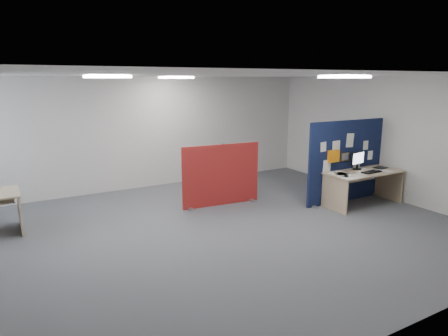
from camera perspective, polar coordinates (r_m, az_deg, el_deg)
name	(u,v)px	position (r m, az deg, el deg)	size (l,w,h in m)	color
floor	(210,232)	(7.11, -2.06, -9.15)	(9.00, 9.00, 0.00)	#56585E
ceiling	(208,75)	(6.61, -2.25, 13.15)	(9.00, 7.00, 0.02)	white
wall_back	(142,133)	(9.93, -11.61, 4.88)	(9.00, 0.02, 2.70)	silver
wall_front	(381,218)	(4.07, 21.57, -6.65)	(9.00, 0.02, 2.70)	silver
wall_right	(387,138)	(9.65, 22.30, 3.99)	(0.02, 7.00, 2.70)	silver
ceiling_lights	(208,77)	(7.36, -2.35, 12.85)	(4.10, 4.10, 0.04)	white
navy_divider	(347,161)	(9.06, 17.10, 0.92)	(2.16, 0.30, 1.78)	#10153C
main_desk	(362,179)	(8.99, 19.11, -1.49)	(1.71, 0.76, 0.73)	tan
monitor_main	(358,160)	(9.03, 18.57, 1.14)	(0.44, 0.18, 0.39)	black
keyboard	(371,172)	(8.88, 20.31, -0.51)	(0.45, 0.18, 0.03)	black
mouse	(376,170)	(9.04, 20.93, -0.33)	(0.10, 0.06, 0.03)	#9F9FA4
paper_tray	(381,168)	(9.39, 21.48, 0.04)	(0.28, 0.22, 0.01)	black
red_divider	(221,176)	(8.43, -0.40, -1.08)	(1.74, 0.30, 1.31)	#A71526
office_chair	(223,169)	(8.94, -0.14, -0.13)	(0.78, 0.77, 1.18)	black
desk_papers	(351,173)	(8.68, 17.67, -0.68)	(1.43, 0.82, 0.00)	white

